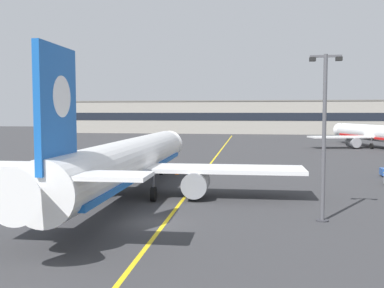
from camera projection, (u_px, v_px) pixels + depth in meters
ground_plane at (154, 223)px, 31.53m from camera, size 400.00×400.00×0.00m
taxiway_centreline at (206, 169)px, 61.08m from camera, size 5.17×179.94×0.01m
airliner_foreground at (130, 161)px, 40.98m from camera, size 32.13×41.48×11.65m
airliner_background at (378, 134)px, 96.72m from camera, size 30.35×38.54×11.00m
apron_lamp_post at (324, 135)px, 31.52m from camera, size 2.24×0.90×11.97m
safety_cone_by_nose_gear at (177, 172)px, 55.95m from camera, size 0.44×0.44×0.55m
terminal_building at (223, 117)px, 166.41m from camera, size 130.64×12.40×12.26m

